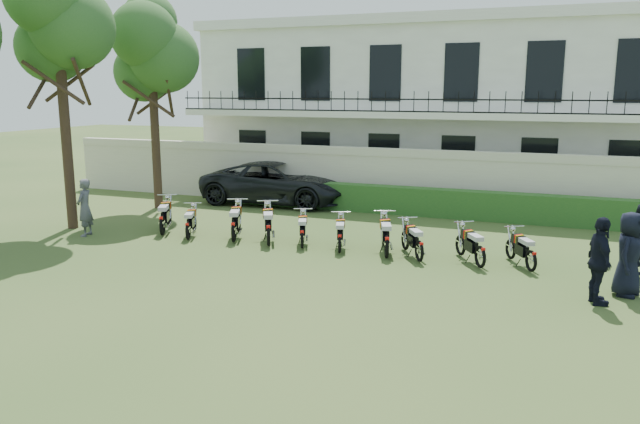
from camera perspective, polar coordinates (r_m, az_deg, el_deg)
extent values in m
plane|color=#304B1E|center=(16.23, 1.32, -4.86)|extent=(100.00, 100.00, 0.00)
cube|color=beige|center=(23.54, 8.01, 2.57)|extent=(30.00, 0.30, 2.00)
cube|color=beige|center=(23.39, 8.09, 5.35)|extent=(30.00, 0.35, 0.30)
cube|color=#1B4D1D|center=(22.64, 9.97, 0.88)|extent=(18.00, 0.60, 1.00)
cube|color=white|center=(29.17, 10.92, 9.06)|extent=(20.00, 8.00, 7.00)
cube|color=white|center=(29.28, 11.20, 16.31)|extent=(20.40, 8.40, 0.40)
cube|color=white|center=(24.56, 8.89, 8.76)|extent=(20.00, 1.40, 0.25)
cube|color=black|center=(23.91, 8.59, 10.15)|extent=(20.00, 0.05, 0.05)
cube|color=black|center=(23.92, 8.56, 9.07)|extent=(20.00, 0.05, 0.05)
cube|color=black|center=(27.96, -6.13, 5.21)|extent=(1.30, 0.12, 2.20)
cube|color=black|center=(27.82, -6.29, 12.40)|extent=(1.30, 0.12, 2.20)
cube|color=black|center=(26.72, -0.39, 5.00)|extent=(1.30, 0.12, 2.20)
cube|color=black|center=(26.57, -0.40, 12.52)|extent=(1.30, 0.12, 2.20)
cube|color=black|center=(25.77, 5.84, 4.71)|extent=(1.30, 0.12, 2.20)
cube|color=black|center=(25.61, 6.00, 12.51)|extent=(1.30, 0.12, 2.20)
cube|color=black|center=(25.14, 12.46, 4.34)|extent=(1.30, 0.12, 2.20)
cube|color=black|center=(24.98, 12.81, 12.33)|extent=(1.30, 0.12, 2.20)
cube|color=black|center=(24.86, 19.32, 3.90)|extent=(1.30, 0.12, 2.20)
cube|color=black|center=(24.70, 19.85, 11.97)|extent=(1.30, 0.12, 2.20)
cube|color=black|center=(24.95, 26.21, 3.40)|extent=(1.30, 0.12, 2.20)
cube|color=black|center=(24.78, 26.92, 11.43)|extent=(1.30, 0.12, 2.20)
cylinder|color=#473323|center=(21.61, -22.20, 6.36)|extent=(0.32, 0.32, 5.95)
sphere|color=#2F5D25|center=(21.52, -21.71, 15.47)|extent=(2.60, 2.60, 2.60)
sphere|color=#2F5D25|center=(22.23, -23.36, 13.64)|extent=(2.20, 2.20, 2.20)
cylinder|color=#473323|center=(24.39, -14.81, 6.45)|extent=(0.32, 0.32, 5.25)
sphere|color=#2F5D25|center=(24.28, -14.10, 13.56)|extent=(2.60, 2.60, 2.60)
sphere|color=#2F5D25|center=(24.93, -15.83, 12.19)|extent=(2.20, 2.20, 2.20)
sphere|color=#2F5D25|center=(23.93, -15.80, 15.32)|extent=(2.40, 2.40, 2.40)
sphere|color=#2F5D25|center=(24.44, -15.33, 16.48)|extent=(2.00, 2.00, 2.00)
torus|color=black|center=(19.22, -14.54, -1.71)|extent=(0.37, 0.61, 0.64)
torus|color=black|center=(20.53, -13.92, -0.86)|extent=(0.37, 0.61, 0.64)
cube|color=black|center=(19.79, -14.26, -0.86)|extent=(0.42, 0.60, 0.31)
cube|color=black|center=(19.97, -14.19, 0.08)|extent=(0.45, 0.54, 0.23)
cube|color=red|center=(19.97, -14.19, 0.10)|extent=(0.26, 0.26, 0.24)
cube|color=#ECB70C|center=(19.91, -14.22, 0.07)|extent=(0.23, 0.24, 0.24)
cube|color=#ABABAB|center=(19.46, -14.44, -0.10)|extent=(0.48, 0.63, 0.13)
cylinder|color=silver|center=(20.24, -14.09, 1.13)|extent=(0.58, 0.31, 0.03)
torus|color=black|center=(18.57, -12.27, -2.18)|extent=(0.30, 0.54, 0.56)
torus|color=black|center=(19.71, -11.69, -1.38)|extent=(0.30, 0.54, 0.56)
cube|color=black|center=(19.07, -12.01, -1.40)|extent=(0.35, 0.53, 0.27)
cube|color=black|center=(19.22, -11.94, -0.54)|extent=(0.38, 0.47, 0.20)
cube|color=red|center=(19.22, -11.94, -0.52)|extent=(0.23, 0.22, 0.21)
cube|color=#ECB70C|center=(19.16, -11.96, -0.55)|extent=(0.21, 0.20, 0.21)
cube|color=#ABABAB|center=(18.77, -12.17, -0.72)|extent=(0.40, 0.55, 0.11)
cylinder|color=silver|center=(19.45, -11.83, 0.42)|extent=(0.51, 0.25, 0.03)
torus|color=black|center=(17.91, -8.13, -2.38)|extent=(0.34, 0.63, 0.65)
torus|color=black|center=(19.24, -7.66, -1.42)|extent=(0.34, 0.63, 0.65)
cube|color=black|center=(18.49, -7.92, -1.44)|extent=(0.40, 0.61, 0.32)
cube|color=black|center=(18.66, -7.86, -0.42)|extent=(0.44, 0.55, 0.23)
cube|color=red|center=(18.66, -7.86, -0.39)|extent=(0.27, 0.26, 0.24)
cube|color=#ECB70C|center=(18.60, -7.88, -0.42)|extent=(0.25, 0.23, 0.24)
cube|color=#ABABAB|center=(18.14, -8.05, -0.62)|extent=(0.46, 0.64, 0.13)
cylinder|color=silver|center=(18.93, -7.77, 0.73)|extent=(0.60, 0.28, 0.03)
torus|color=black|center=(17.37, -4.71, -2.72)|extent=(0.38, 0.63, 0.66)
torus|color=black|center=(18.73, -4.75, -1.69)|extent=(0.38, 0.63, 0.66)
cube|color=black|center=(17.96, -4.74, -1.72)|extent=(0.44, 0.62, 0.32)
cube|color=black|center=(18.14, -4.76, -0.65)|extent=(0.47, 0.56, 0.24)
cube|color=red|center=(18.14, -4.76, -0.61)|extent=(0.26, 0.27, 0.25)
cube|color=#ECB70C|center=(18.07, -4.76, -0.65)|extent=(0.24, 0.25, 0.25)
cube|color=#ABABAB|center=(17.60, -4.74, -0.87)|extent=(0.50, 0.65, 0.13)
cylinder|color=silver|center=(18.41, -4.79, 0.56)|extent=(0.59, 0.32, 0.03)
torus|color=black|center=(17.17, -1.69, -3.01)|extent=(0.28, 0.55, 0.56)
torus|color=black|center=(18.33, -1.59, -2.09)|extent=(0.28, 0.55, 0.56)
cube|color=black|center=(17.67, -1.64, -2.14)|extent=(0.34, 0.53, 0.28)
cube|color=black|center=(17.82, -1.63, -1.20)|extent=(0.37, 0.47, 0.20)
cube|color=red|center=(17.82, -1.63, -1.17)|extent=(0.24, 0.22, 0.21)
cube|color=#ECB70C|center=(17.77, -1.63, -1.21)|extent=(0.22, 0.20, 0.21)
cube|color=#ABABAB|center=(17.36, -1.67, -1.41)|extent=(0.39, 0.55, 0.11)
cylinder|color=silver|center=(18.05, -1.61, -0.14)|extent=(0.53, 0.23, 0.03)
torus|color=black|center=(16.67, 1.77, -3.44)|extent=(0.25, 0.56, 0.56)
torus|color=black|center=(17.83, 1.86, -2.47)|extent=(0.25, 0.56, 0.56)
cube|color=black|center=(17.17, 1.82, -2.53)|extent=(0.32, 0.54, 0.28)
cube|color=black|center=(17.32, 1.84, -1.56)|extent=(0.36, 0.47, 0.20)
cube|color=red|center=(17.32, 1.84, -1.53)|extent=(0.24, 0.21, 0.21)
cube|color=#ECB70C|center=(17.27, 1.83, -1.57)|extent=(0.23, 0.19, 0.21)
cube|color=#ABABAB|center=(16.86, 1.80, -1.78)|extent=(0.37, 0.55, 0.11)
cylinder|color=silver|center=(17.55, 1.87, -0.46)|extent=(0.54, 0.20, 0.03)
torus|color=black|center=(16.16, 6.26, -3.86)|extent=(0.29, 0.63, 0.63)
torus|color=black|center=(17.46, 5.97, -2.71)|extent=(0.29, 0.63, 0.63)
cube|color=black|center=(16.72, 6.14, -2.79)|extent=(0.36, 0.60, 0.31)
cube|color=black|center=(16.88, 6.10, -1.68)|extent=(0.41, 0.53, 0.23)
cube|color=red|center=(16.88, 6.10, -1.64)|extent=(0.27, 0.24, 0.24)
cube|color=#ECB70C|center=(16.82, 6.12, -1.69)|extent=(0.25, 0.22, 0.24)
cube|color=#ABABAB|center=(16.37, 6.22, -1.94)|extent=(0.42, 0.62, 0.12)
cylinder|color=silver|center=(17.14, 6.06, -0.42)|extent=(0.60, 0.23, 0.03)
torus|color=black|center=(16.03, 9.76, -4.19)|extent=(0.37, 0.54, 0.57)
torus|color=black|center=(17.15, 8.41, -3.13)|extent=(0.37, 0.54, 0.57)
cube|color=black|center=(16.51, 9.13, -3.20)|extent=(0.41, 0.53, 0.28)
cube|color=black|center=(16.64, 8.92, -2.17)|extent=(0.43, 0.49, 0.21)
cube|color=red|center=(16.64, 8.92, -2.14)|extent=(0.22, 0.24, 0.22)
cube|color=#ECB70C|center=(16.59, 8.98, -2.19)|extent=(0.20, 0.23, 0.22)
cube|color=#ABABAB|center=(16.20, 9.45, -2.42)|extent=(0.46, 0.56, 0.11)
cylinder|color=silver|center=(16.86, 8.63, -1.01)|extent=(0.50, 0.31, 0.03)
torus|color=black|center=(15.79, 15.37, -4.66)|extent=(0.38, 0.54, 0.58)
torus|color=black|center=(16.87, 13.55, -3.56)|extent=(0.38, 0.54, 0.58)
cube|color=black|center=(16.25, 14.52, -3.65)|extent=(0.42, 0.53, 0.28)
cube|color=black|center=(16.38, 14.25, -2.59)|extent=(0.44, 0.49, 0.21)
cube|color=red|center=(16.38, 14.25, -2.56)|extent=(0.22, 0.25, 0.22)
cube|color=#ECB70C|center=(16.33, 14.33, -2.61)|extent=(0.20, 0.23, 0.22)
cube|color=#ABABAB|center=(15.95, 14.96, -2.85)|extent=(0.47, 0.56, 0.11)
cylinder|color=silver|center=(16.58, 13.86, -1.39)|extent=(0.50, 0.33, 0.03)
torus|color=black|center=(15.86, 19.66, -4.90)|extent=(0.34, 0.52, 0.55)
torus|color=black|center=(16.87, 17.85, -3.83)|extent=(0.34, 0.52, 0.55)
cube|color=black|center=(16.29, 18.83, -3.93)|extent=(0.38, 0.51, 0.27)
cube|color=black|center=(16.41, 18.56, -2.92)|extent=(0.40, 0.47, 0.20)
cube|color=red|center=(16.41, 18.56, -2.89)|extent=(0.22, 0.23, 0.21)
cube|color=#ECB70C|center=(16.36, 18.64, -2.94)|extent=(0.19, 0.21, 0.21)
cube|color=#ABABAB|center=(16.01, 19.27, -3.18)|extent=(0.43, 0.54, 0.11)
cylinder|color=silver|center=(16.60, 18.18, -1.77)|extent=(0.49, 0.29, 0.03)
imported|color=black|center=(24.75, -3.93, 2.67)|extent=(6.06, 3.01, 1.65)
imported|color=#5C5D62|center=(20.54, -20.71, 0.38)|extent=(0.57, 0.73, 1.78)
imported|color=black|center=(14.36, 24.19, -4.11)|extent=(0.75, 1.19, 1.88)
imported|color=black|center=(15.24, 26.40, -3.46)|extent=(0.87, 1.07, 1.88)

